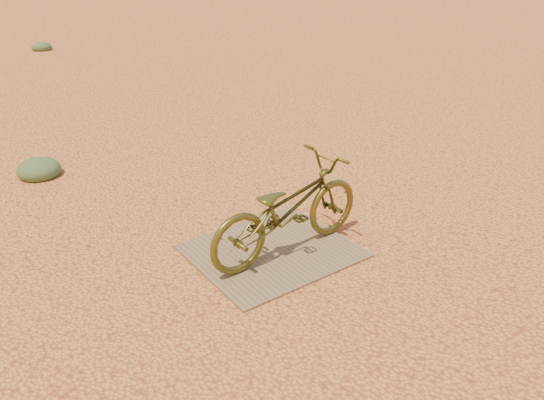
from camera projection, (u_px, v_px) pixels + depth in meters
ground at (239, 250)px, 5.31m from camera, size 120.00×120.00×0.00m
plywood_board at (272, 251)px, 5.27m from camera, size 1.52×1.32×0.02m
bicycle at (288, 209)px, 5.05m from camera, size 1.81×0.72×0.94m
kale_a at (40, 176)px, 7.01m from camera, size 0.56×0.56×0.31m
kale_b at (42, 50)px, 15.26m from camera, size 0.55×0.55×0.30m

